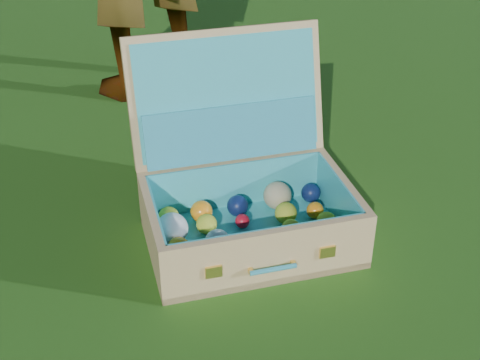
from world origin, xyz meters
TOP-DOWN VIEW (x-y plane):
  - ground at (0.00, 0.00)m, footprint 60.00×60.00m
  - suitcase at (0.20, 0.08)m, footprint 0.57×0.53m

SIDE VIEW (x-z plane):
  - ground at x=0.00m, z-range 0.00..0.00m
  - suitcase at x=0.20m, z-range -0.10..0.38m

